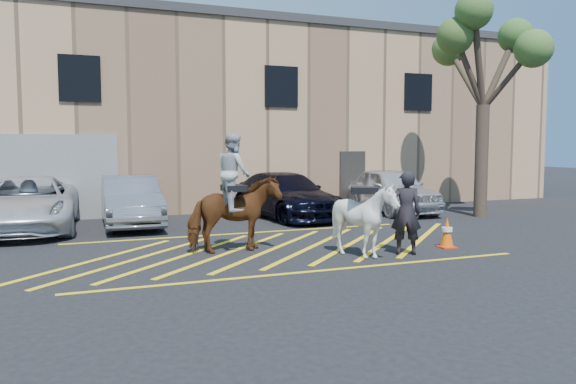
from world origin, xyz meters
name	(u,v)px	position (x,y,z in m)	size (l,w,h in m)	color
ground	(269,247)	(0.00, 0.00, 0.00)	(90.00, 90.00, 0.00)	black
car_white_pickup	(27,204)	(-5.57, 4.87, 0.78)	(2.60, 5.64, 1.57)	silver
car_silver_sedan	(131,201)	(-2.71, 4.86, 0.76)	(1.60, 4.60, 1.52)	gray
car_blue_suv	(286,195)	(2.38, 4.94, 0.75)	(2.11, 5.20, 1.51)	black
car_white_suv	(391,190)	(6.52, 4.94, 0.82)	(1.93, 4.79, 1.63)	silver
handler	(406,213)	(2.54, -1.99, 0.94)	(0.69, 0.45, 1.88)	black
warehouse	(175,117)	(-0.01, 11.99, 3.65)	(32.42, 10.20, 7.30)	tan
hatching_zone	(273,249)	(0.00, -0.30, 0.01)	(12.60, 5.12, 0.01)	yellow
mounted_bay	(234,205)	(-0.97, -0.34, 1.10)	(2.12, 1.07, 2.73)	#5B2B15
saddled_white	(364,219)	(1.51, -1.94, 0.84)	(1.84, 1.92, 1.66)	silver
traffic_cone	(447,232)	(3.94, -1.66, 0.37)	(0.40, 0.40, 0.73)	red
tree	(484,48)	(8.64, 2.68, 5.69)	(3.99, 4.37, 7.31)	#4D392F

